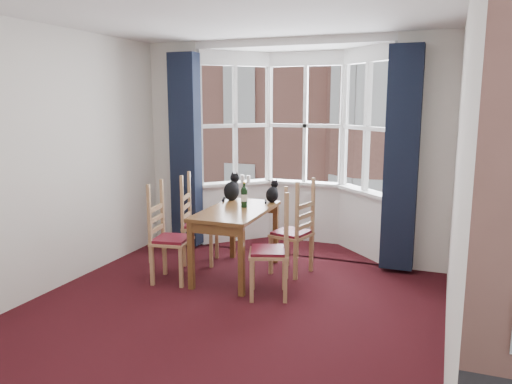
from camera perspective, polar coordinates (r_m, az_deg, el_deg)
The scene contains 21 objects.
floor at distance 4.80m, azimuth -4.72°, elevation -14.59°, with size 4.50×4.50×0.00m, color black.
ceiling at distance 4.42m, azimuth -5.29°, elevation 20.46°, with size 4.50×4.50×0.00m, color white.
wall_left at distance 5.57m, azimuth -23.84°, elevation 3.07°, with size 4.50×4.50×0.00m, color silver.
wall_right at distance 3.95m, azimuth 22.02°, elevation 0.55°, with size 4.50×4.50×0.00m, color silver.
wall_back_pier_left at distance 7.14m, azimuth -8.97°, elevation 5.25°, with size 0.70×0.12×2.80m, color silver.
wall_back_pier_right at distance 6.19m, azimuth 18.59°, elevation 4.06°, with size 0.70×0.12×2.80m, color silver.
bay_window at distance 6.96m, azimuth 5.07°, elevation 5.20°, with size 2.76×0.94×2.80m.
curtain_left at distance 6.88m, azimuth -8.04°, elevation 4.66°, with size 0.38×0.22×2.60m, color black.
curtain_right at distance 6.03m, azimuth 16.29°, elevation 3.56°, with size 0.38×0.22×2.60m, color black.
dining_table at distance 5.79m, azimuth -2.26°, elevation -3.06°, with size 0.72×1.30×0.79m.
chair_left_near at distance 5.75m, azimuth -10.44°, elevation -5.45°, with size 0.46×0.48×0.92m.
chair_left_far at distance 6.34m, azimuth -7.18°, elevation -3.86°, with size 0.49×0.51×0.92m.
chair_right_near at distance 5.21m, azimuth 2.46°, elevation -6.94°, with size 0.52×0.53×0.92m.
chair_right_far at distance 5.88m, azimuth 4.84°, elevation -4.97°, with size 0.49×0.51×0.92m.
cat_left at distance 6.27m, azimuth -2.77°, elevation 0.31°, with size 0.21×0.28×0.36m.
cat_right at distance 6.15m, azimuth 1.89°, elevation -0.15°, with size 0.17×0.22×0.29m.
wine_bottle at distance 5.85m, azimuth -1.36°, elevation -0.47°, with size 0.08×0.08×0.30m.
candle_tall at distance 7.14m, azimuth -1.56°, elevation 1.53°, with size 0.06×0.06×0.11m, color white.
candle_short at distance 7.14m, azimuth -0.88°, elevation 1.49°, with size 0.06×0.06×0.10m, color white.
street at distance 37.08m, azimuth 17.70°, elevation -2.61°, with size 80.00×80.00×0.00m, color #333335.
tenement_building at distance 18.02m, azimuth 15.22°, elevation 8.67°, with size 18.40×7.80×15.20m.
Camera 1 is at (1.92, -3.90, 2.02)m, focal length 35.00 mm.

